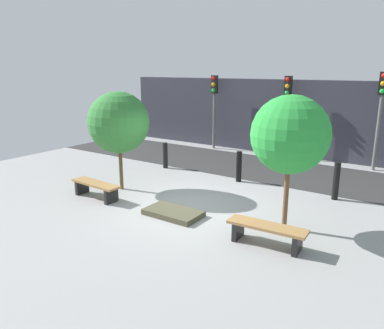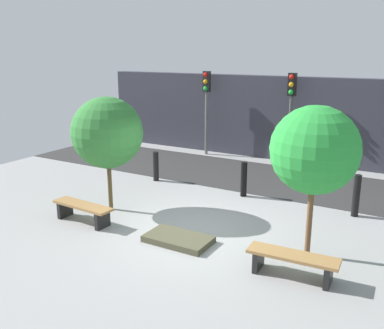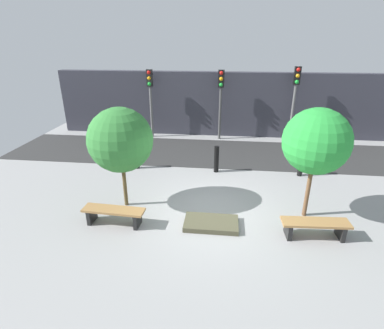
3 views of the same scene
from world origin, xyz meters
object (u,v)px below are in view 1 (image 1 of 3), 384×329
traffic_light_west (214,98)px  bollard_left (239,167)px  traffic_light_mid_east (381,103)px  bench_left (96,187)px  bench_right (267,231)px  tree_behind_right_bench (290,135)px  traffic_light_mid_west (287,102)px  tree_behind_left_bench (119,123)px  bollard_far_left (165,155)px  planter_bed (173,213)px  bollard_center (336,181)px

traffic_light_west → bollard_left: bearing=-49.8°
bollard_left → traffic_light_mid_east: (3.34, 3.96, 1.89)m
bench_left → bench_right: bearing=3.2°
tree_behind_right_bench → traffic_light_mid_west: bearing=111.1°
tree_behind_left_bench → traffic_light_mid_west: 7.12m
tree_behind_left_bench → traffic_light_mid_east: size_ratio=0.85×
bench_right → bollard_far_left: (-5.56, 3.69, 0.15)m
bench_right → bollard_left: 4.49m
tree_behind_right_bench → traffic_light_west: bearing=131.6°
planter_bed → traffic_light_mid_west: (0.00, 7.45, 2.20)m
planter_bed → tree_behind_right_bench: bearing=17.4°
bench_right → traffic_light_mid_east: traffic_light_mid_east is taller
bollard_far_left → traffic_light_mid_west: (3.00, 3.96, 1.80)m
bollard_center → traffic_light_mid_west: bearing=127.2°
tree_behind_left_bench → bollard_left: (2.56, 2.69, -1.52)m
bollard_far_left → bollard_center: 6.01m
tree_behind_left_bench → tree_behind_right_bench: tree_behind_right_bench is taller
bollard_far_left → traffic_light_mid_west: traffic_light_mid_west is taller
bench_left → bollard_far_left: bollard_far_left is taller
bollard_left → bollard_center: bollard_center is taller
tree_behind_right_bench → bollard_center: 3.18m
bench_left → traffic_light_west: size_ratio=0.51×
tree_behind_right_bench → bollard_far_left: (-5.56, 2.69, -1.70)m
bench_right → traffic_light_mid_west: size_ratio=0.51×
tree_behind_left_bench → bollard_left: size_ratio=2.95×
tree_behind_left_bench → traffic_light_mid_east: bearing=48.4°
bench_left → traffic_light_mid_west: (2.56, 7.65, 1.94)m
tree_behind_right_bench → bollard_far_left: size_ratio=3.24×
tree_behind_left_bench → traffic_light_west: (-0.78, 6.64, 0.24)m
tree_behind_right_bench → traffic_light_mid_west: 7.12m
tree_behind_right_bench → bollard_far_left: bearing=154.2°
bollard_far_left → bollard_center: size_ratio=0.88×
planter_bed → bollard_left: (0.00, 3.49, 0.43)m
bench_left → planter_bed: 2.58m
bench_left → bollard_center: bearing=36.8°
tree_behind_left_bench → traffic_light_mid_west: size_ratio=0.90×
bench_left → planter_bed: bearing=7.7°
tree_behind_right_bench → traffic_light_west: 8.89m
bench_right → bollard_center: 3.72m
traffic_light_mid_west → bench_left: bearing=-108.5°
bench_right → bollard_center: bollard_center is taller
bollard_far_left → traffic_light_west: size_ratio=0.29×
bench_left → bench_right: 5.12m
bench_right → traffic_light_mid_east: size_ratio=0.48×
bollard_far_left → bollard_center: bearing=0.0°
bench_left → bollard_center: 6.68m
bollard_far_left → traffic_light_west: bearing=94.9°
bench_left → traffic_light_mid_west: 8.29m
tree_behind_left_bench → bollard_far_left: (-0.44, 2.69, -1.55)m
bollard_center → bench_left: bearing=-146.5°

